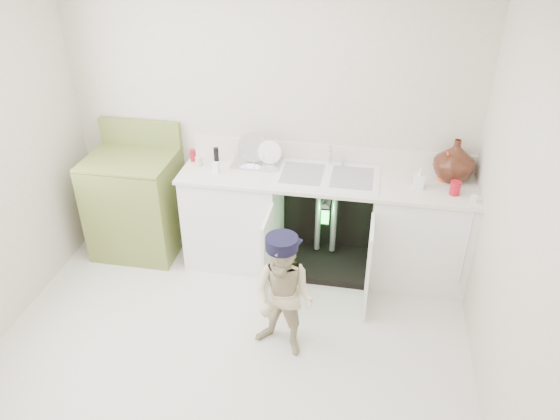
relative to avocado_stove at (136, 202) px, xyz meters
The scene contains 5 objects.
ground 1.73m from the avocado_stove, 45.35° to the right, with size 3.50×3.50×0.00m, color #B8B2A1.
room_shell 1.83m from the avocado_stove, 45.35° to the right, with size 6.00×5.50×1.26m.
counter_run 1.75m from the avocado_stove, ahead, with size 2.44×1.02×1.24m.
avocado_stove is the anchor object (origin of this frame).
repair_worker 1.88m from the avocado_stove, 34.38° to the right, with size 0.56×0.99×0.97m.
Camera 1 is at (0.89, -2.78, 2.98)m, focal length 35.00 mm.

